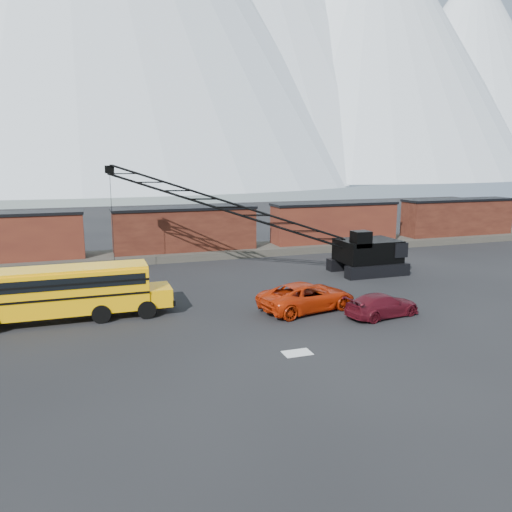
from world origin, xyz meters
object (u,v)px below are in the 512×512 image
Objects in this scene: red_pickup at (307,296)px; crawler_crane at (239,210)px; school_bus at (66,291)px; maroon_suv at (382,305)px.

crawler_crane is (-1.29, 10.51, 4.47)m from red_pickup.
crawler_crane reaches higher than red_pickup.
school_bus reaches higher than red_pickup.
red_pickup is at bearing -10.55° from school_bus.
maroon_suv is at bearing -137.30° from red_pickup.
crawler_crane is (12.94, 7.86, 3.56)m from school_bus.
school_bus is at bearing -148.70° from crawler_crane.
school_bus is 18.78m from maroon_suv.
school_bus is 15.55m from crawler_crane.
maroon_suv is 14.86m from crawler_crane.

